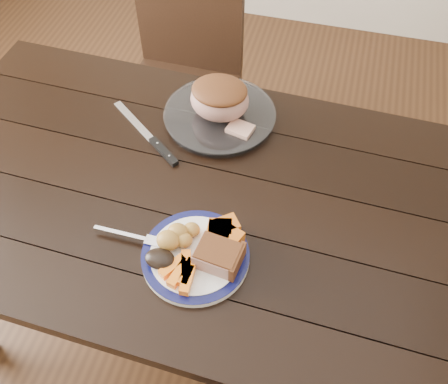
% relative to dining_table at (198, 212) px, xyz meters
% --- Properties ---
extents(ground, '(4.00, 4.00, 0.00)m').
position_rel_dining_table_xyz_m(ground, '(0.00, 0.00, -0.66)').
color(ground, '#472B16').
rests_on(ground, ground).
extents(dining_table, '(1.63, 0.96, 0.75)m').
position_rel_dining_table_xyz_m(dining_table, '(0.00, 0.00, 0.00)').
color(dining_table, black).
rests_on(dining_table, ground).
extents(chair_far, '(0.43, 0.44, 0.93)m').
position_rel_dining_table_xyz_m(chair_far, '(-0.29, 0.74, -0.13)').
color(chair_far, black).
rests_on(chair_far, ground).
extents(dinner_plate, '(0.26, 0.26, 0.02)m').
position_rel_dining_table_xyz_m(dinner_plate, '(0.06, -0.19, 0.10)').
color(dinner_plate, white).
rests_on(dinner_plate, dining_table).
extents(plate_rim, '(0.26, 0.26, 0.02)m').
position_rel_dining_table_xyz_m(plate_rim, '(0.06, -0.19, 0.11)').
color(plate_rim, '#0C0F40').
rests_on(plate_rim, dinner_plate).
extents(serving_platter, '(0.32, 0.32, 0.02)m').
position_rel_dining_table_xyz_m(serving_platter, '(-0.01, 0.28, 0.10)').
color(serving_platter, white).
rests_on(serving_platter, dining_table).
extents(pork_slice, '(0.11, 0.09, 0.04)m').
position_rel_dining_table_xyz_m(pork_slice, '(0.11, -0.20, 0.13)').
color(pork_slice, tan).
rests_on(pork_slice, dinner_plate).
extents(roasted_potatoes, '(0.09, 0.09, 0.05)m').
position_rel_dining_table_xyz_m(roasted_potatoes, '(0.01, -0.17, 0.13)').
color(roasted_potatoes, gold).
rests_on(roasted_potatoes, dinner_plate).
extents(carrot_batons, '(0.08, 0.11, 0.02)m').
position_rel_dining_table_xyz_m(carrot_batons, '(0.04, -0.25, 0.12)').
color(carrot_batons, orange).
rests_on(carrot_batons, dinner_plate).
extents(pumpkin_wedges, '(0.09, 0.09, 0.04)m').
position_rel_dining_table_xyz_m(pumpkin_wedges, '(0.11, -0.13, 0.13)').
color(pumpkin_wedges, orange).
rests_on(pumpkin_wedges, dinner_plate).
extents(dark_mushroom, '(0.07, 0.05, 0.03)m').
position_rel_dining_table_xyz_m(dark_mushroom, '(-0.02, -0.23, 0.13)').
color(dark_mushroom, black).
rests_on(dark_mushroom, dinner_plate).
extents(fork, '(0.18, 0.03, 0.00)m').
position_rel_dining_table_xyz_m(fork, '(-0.10, -0.18, 0.11)').
color(fork, silver).
rests_on(fork, dinner_plate).
extents(roast_joint, '(0.17, 0.15, 0.11)m').
position_rel_dining_table_xyz_m(roast_joint, '(-0.01, 0.28, 0.16)').
color(roast_joint, tan).
rests_on(roast_joint, serving_platter).
extents(cut_slice, '(0.08, 0.07, 0.02)m').
position_rel_dining_table_xyz_m(cut_slice, '(0.06, 0.23, 0.12)').
color(cut_slice, tan).
rests_on(cut_slice, serving_platter).
extents(carving_knife, '(0.27, 0.21, 0.01)m').
position_rel_dining_table_xyz_m(carving_knife, '(-0.16, 0.13, 0.10)').
color(carving_knife, silver).
rests_on(carving_knife, dining_table).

